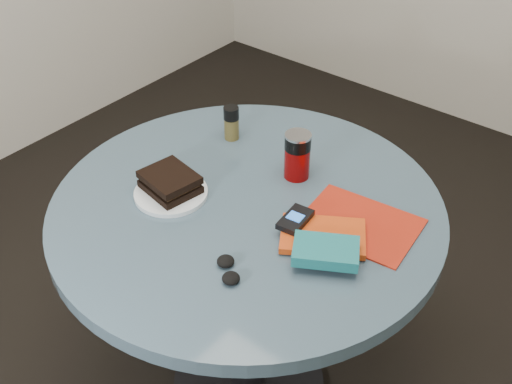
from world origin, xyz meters
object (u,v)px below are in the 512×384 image
Objects in this scene: red_book at (323,236)px; headphones at (228,270)px; plate at (171,193)px; magazine at (360,224)px; soda_can at (297,155)px; sandwich at (170,182)px; novel at (326,251)px; pepper_grinder at (231,123)px; mp3_player at (295,219)px; table at (247,251)px.

headphones is (-0.10, -0.22, -0.00)m from red_book.
plate is 0.48m from magazine.
plate is at bearing -161.58° from magazine.
headphones is at bearing -75.99° from soda_can.
sandwich reaches higher than novel.
mp3_player is at bearing -29.25° from pepper_grinder.
mp3_player reaches higher than table.
novel is at bearing -93.33° from magazine.
magazine is at bearing 66.66° from headphones.
novel is at bearing 4.81° from plate.
pepper_grinder is (-0.05, 0.30, 0.05)m from plate.
novel is (0.45, 0.03, -0.00)m from sandwich.
soda_can reaches higher than pepper_grinder.
plate is (-0.17, -0.10, 0.17)m from table.
headphones is (0.13, -0.22, 0.17)m from table.
table is 5.28× the size of plate.
table is 0.31m from headphones.
pepper_grinder is at bearing 137.41° from table.
red_book is at bearing 5.55° from mp3_player.
sandwich is at bearing -162.46° from magazine.
plate is 0.70× the size of magazine.
sandwich is 1.05× the size of novel.
pepper_grinder is 0.69× the size of novel.
soda_can reaches higher than plate.
sandwich is at bearing 157.04° from headphones.
headphones is (0.10, -0.39, -0.05)m from soda_can.
soda_can is at bearing 157.86° from magazine.
plate is at bearing 154.72° from novel.
table is 0.25m from mp3_player.
novel is 0.22m from headphones.
mp3_player is (0.15, -0.00, 0.19)m from table.
plate is 1.87× the size of pepper_grinder.
novel reaches higher than mp3_player.
mp3_player is 1.01× the size of headphones.
plate is 1.45× the size of soda_can.
soda_can reaches higher than red_book.
novel is (0.45, 0.04, 0.03)m from plate.
novel is (0.28, -0.06, 0.20)m from table.
red_book is at bearing 13.79° from plate.
mp3_player is (0.38, -0.21, -0.02)m from pepper_grinder.
sandwich is 1.53× the size of headphones.
novel reaches higher than plate.
sandwich reaches higher than mp3_player.
headphones reaches higher than magazine.
novel reaches higher than table.
sandwich is 0.78× the size of red_book.
soda_can is at bearing 104.01° from headphones.
headphones is at bearing -119.48° from magazine.
novel reaches higher than magazine.
red_book reaches higher than magazine.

